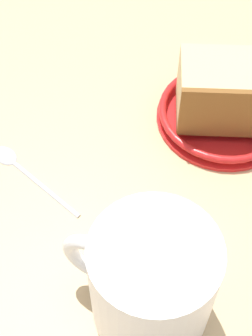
# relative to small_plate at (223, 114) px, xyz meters

# --- Properties ---
(ground_plane) EXTENTS (1.52, 1.52, 0.03)m
(ground_plane) POSITION_rel_small_plate_xyz_m (0.09, -0.01, -0.03)
(ground_plane) COLOR tan
(small_plate) EXTENTS (0.15, 0.15, 0.02)m
(small_plate) POSITION_rel_small_plate_xyz_m (0.00, 0.00, 0.00)
(small_plate) COLOR red
(small_plate) RESTS_ON ground_plane
(cake_slice) EXTENTS (0.11, 0.12, 0.07)m
(cake_slice) POSITION_rel_small_plate_xyz_m (0.00, 0.00, 0.04)
(cake_slice) COLOR brown
(cake_slice) RESTS_ON small_plate
(tea_mug) EXTENTS (0.10, 0.13, 0.11)m
(tea_mug) POSITION_rel_small_plate_xyz_m (0.23, 0.04, 0.04)
(tea_mug) COLOR white
(tea_mug) RESTS_ON ground_plane
(teaspoon) EXTENTS (0.03, 0.13, 0.01)m
(teaspoon) POSITION_rel_small_plate_xyz_m (0.17, -0.15, -0.01)
(teaspoon) COLOR silver
(teaspoon) RESTS_ON ground_plane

